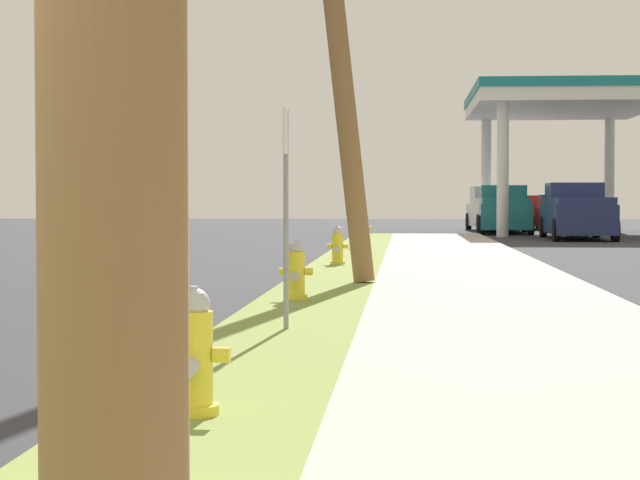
% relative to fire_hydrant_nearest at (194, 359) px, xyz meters
% --- Properties ---
extents(fire_hydrant_nearest, '(0.42, 0.37, 0.74)m').
position_rel_fire_hydrant_nearest_xyz_m(fire_hydrant_nearest, '(0.00, 0.00, 0.00)').
color(fire_hydrant_nearest, yellow).
rests_on(fire_hydrant_nearest, grass_verge).
extents(fire_hydrant_second, '(0.42, 0.38, 0.74)m').
position_rel_fire_hydrant_nearest_xyz_m(fire_hydrant_second, '(-0.15, 7.67, 0.00)').
color(fire_hydrant_second, yellow).
rests_on(fire_hydrant_second, grass_verge).
extents(fire_hydrant_third, '(0.42, 0.37, 0.74)m').
position_rel_fire_hydrant_nearest_xyz_m(fire_hydrant_third, '(-0.10, 15.58, 0.00)').
color(fire_hydrant_third, yellow).
rests_on(fire_hydrant_third, grass_verge).
extents(fire_hydrant_fourth, '(0.42, 0.37, 0.74)m').
position_rel_fire_hydrant_nearest_xyz_m(fire_hydrant_fourth, '(-0.03, 23.07, 0.00)').
color(fire_hydrant_fourth, yellow).
rests_on(fire_hydrant_fourth, grass_verge).
extents(fire_hydrant_fifth, '(0.42, 0.38, 0.74)m').
position_rel_fire_hydrant_nearest_xyz_m(fire_hydrant_fifth, '(-0.09, 30.27, 0.00)').
color(fire_hydrant_fifth, yellow).
rests_on(fire_hydrant_fifth, grass_verge).
extents(street_sign_post, '(0.05, 0.36, 2.12)m').
position_rel_fire_hydrant_nearest_xyz_m(street_sign_post, '(0.07, 4.44, 1.19)').
color(street_sign_post, gray).
rests_on(street_sign_post, grass_verge).
extents(car_red_by_near_pump, '(2.17, 4.60, 1.57)m').
position_rel_fire_hydrant_nearest_xyz_m(car_red_by_near_pump, '(6.61, 47.48, 0.28)').
color(car_red_by_near_pump, red).
rests_on(car_red_by_near_pump, ground).
extents(truck_silver_at_forecourt, '(2.39, 5.50, 1.97)m').
position_rel_fire_hydrant_nearest_xyz_m(truck_silver_at_forecourt, '(5.17, 44.48, 0.47)').
color(truck_silver_at_forecourt, '#BCBCC1').
rests_on(truck_silver_at_forecourt, ground).
extents(truck_navy_on_apron, '(2.23, 5.44, 1.97)m').
position_rel_fire_hydrant_nearest_xyz_m(truck_navy_on_apron, '(7.14, 33.62, 0.47)').
color(truck_navy_on_apron, navy).
rests_on(truck_navy_on_apron, ground).
extents(truck_teal_at_far_bay, '(2.34, 5.48, 1.97)m').
position_rel_fire_hydrant_nearest_xyz_m(truck_teal_at_far_bay, '(5.23, 40.56, 0.47)').
color(truck_teal_at_far_bay, '#197075').
rests_on(truck_teal_at_far_bay, ground).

